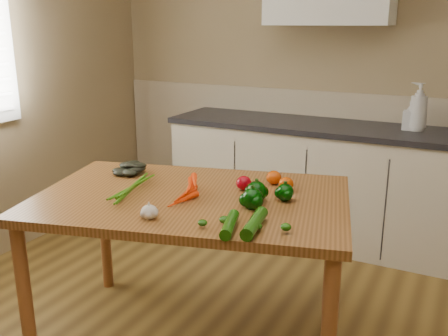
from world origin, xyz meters
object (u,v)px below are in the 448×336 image
tomato_b (274,177)px  garlic_bulb (149,212)px  tomato_c (286,184)px  zucchini_b (230,225)px  zucchini_a (255,223)px  soap_bottle_b (410,116)px  pepper_b (285,192)px  tomato_a (244,183)px  carrot_bunch (171,188)px  table (192,212)px  pepper_a (257,192)px  leafy_greens (133,165)px  soap_bottle_a (419,107)px  pepper_c (252,199)px

tomato_b → garlic_bulb: bearing=-113.2°
garlic_bulb → tomato_c: size_ratio=0.97×
zucchini_b → zucchini_a: bearing=30.6°
soap_bottle_b → zucchini_b: 2.01m
pepper_b → tomato_a: pepper_b is taller
zucchini_a → zucchini_b: size_ratio=1.14×
zucchini_a → zucchini_b: bearing=-149.4°
carrot_bunch → tomato_a: 0.37m
table → tomato_b: size_ratio=21.58×
pepper_a → tomato_b: bearing=95.2°
leafy_greens → zucchini_a: (0.92, -0.41, -0.03)m
carrot_bunch → soap_bottle_a: bearing=46.7°
soap_bottle_a → carrot_bunch: 1.94m
leafy_greens → soap_bottle_b: bearing=49.9°
zucchini_b → garlic_bulb: bearing=-172.8°
table → pepper_b: size_ratio=20.69×
tomato_a → tomato_c: 0.21m
pepper_a → tomato_b: size_ratio=1.25×
table → carrot_bunch: 0.16m
tomato_b → zucchini_b: size_ratio=0.35×
pepper_a → leafy_greens: bearing=172.5°
garlic_bulb → zucchini_a: garlic_bulb is taller
soap_bottle_b → tomato_b: size_ratio=2.50×
carrot_bunch → leafy_greens: (-0.38, 0.21, 0.02)m
leafy_greens → pepper_c: size_ratio=2.18×
table → zucchini_b: (0.36, -0.30, 0.11)m
table → tomato_c: bearing=20.8°
soap_bottle_b → zucchini_b: bearing=76.3°
soap_bottle_a → pepper_b: size_ratio=4.01×
pepper_c → tomato_c: 0.32m
soap_bottle_a → pepper_c: size_ratio=3.34×
pepper_a → tomato_b: pepper_a is taller
tomato_a → zucchini_a: bearing=-60.3°
leafy_greens → zucchini_a: bearing=-24.3°
leafy_greens → pepper_a: leafy_greens is taller
garlic_bulb → zucchini_b: size_ratio=0.32×
pepper_b → zucchini_a: pepper_b is taller
pepper_a → pepper_c: size_ratio=1.00×
pepper_a → zucchini_a: bearing=-67.8°
soap_bottle_a → pepper_a: soap_bottle_a is taller
soap_bottle_a → zucchini_b: soap_bottle_a is taller
zucchini_b → table: bearing=139.8°
zucchini_a → tomato_c: bearing=96.3°
soap_bottle_b → garlic_bulb: 2.15m
garlic_bulb → carrot_bunch: bearing=106.0°
pepper_b → tomato_a: bearing=166.7°
carrot_bunch → tomato_b: carrot_bunch is taller
pepper_a → tomato_c: size_ratio=1.30×
soap_bottle_a → leafy_greens: (-1.30, -1.49, -0.21)m
pepper_c → tomato_b: bearing=97.3°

